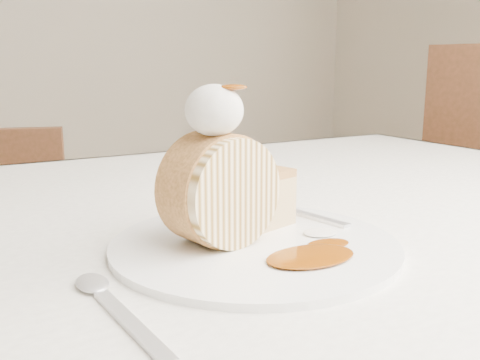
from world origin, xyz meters
TOP-DOWN VIEW (x-y plane):
  - table at (0.00, 0.20)m, footprint 1.40×0.90m
  - plate at (-0.01, 0.07)m, footprint 0.33×0.33m
  - roulade_slice at (-0.04, 0.08)m, footprint 0.11×0.08m
  - cake_chunk at (0.02, 0.12)m, footprint 0.07×0.07m
  - whipped_cream at (-0.05, 0.08)m, footprint 0.05×0.05m
  - caramel_drizzle at (-0.03, 0.07)m, footprint 0.03×0.02m
  - caramel_pool at (0.01, 0.01)m, footprint 0.09×0.07m
  - fork at (0.08, 0.11)m, footprint 0.05×0.16m
  - spoon at (-0.16, -0.02)m, footprint 0.03×0.14m

SIDE VIEW (x-z plane):
  - table at x=0.00m, z-range 0.29..1.04m
  - spoon at x=-0.16m, z-range 0.75..0.75m
  - plate at x=-0.01m, z-range 0.75..0.76m
  - fork at x=0.08m, z-range 0.76..0.76m
  - caramel_pool at x=0.01m, z-range 0.76..0.76m
  - cake_chunk at x=0.02m, z-range 0.76..0.81m
  - roulade_slice at x=-0.04m, z-range 0.76..0.86m
  - whipped_cream at x=-0.05m, z-range 0.86..0.90m
  - caramel_drizzle at x=-0.03m, z-range 0.90..0.91m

